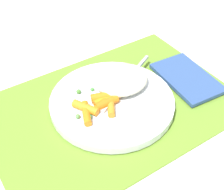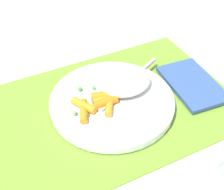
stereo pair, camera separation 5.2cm
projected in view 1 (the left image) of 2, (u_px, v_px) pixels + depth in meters
ground_plane at (112, 107)px, 0.62m from camera, size 2.40×2.40×0.00m
placemat at (112, 106)px, 0.62m from camera, size 0.47×0.32×0.01m
plate at (112, 102)px, 0.61m from camera, size 0.24×0.24×0.02m
rice_mound at (121, 79)px, 0.63m from camera, size 0.11×0.10×0.03m
carrot_portion at (100, 103)px, 0.58m from camera, size 0.10×0.08×0.02m
pea_scatter at (93, 102)px, 0.59m from camera, size 0.09×0.08×0.01m
fork at (121, 87)px, 0.63m from camera, size 0.18×0.10×0.01m
napkin at (187, 78)px, 0.67m from camera, size 0.10×0.15×0.01m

